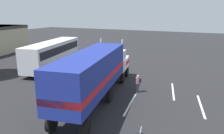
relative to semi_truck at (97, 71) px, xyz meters
name	(u,v)px	position (x,y,z in m)	size (l,w,h in m)	color
ground_plane	(118,79)	(6.03, 0.69, -2.52)	(120.00, 120.00, 0.00)	#232326
lane_stripe_near	(130,104)	(0.37, -2.81, -2.52)	(4.40, 0.16, 0.01)	silver
lane_stripe_mid	(173,91)	(4.68, -5.41, -2.52)	(4.40, 0.16, 0.01)	silver
lane_stripe_far	(201,106)	(2.33, -7.95, -2.52)	(4.40, 0.16, 0.01)	silver
semi_truck	(97,71)	(0.00, 0.00, 0.00)	(14.38, 5.12, 4.50)	silver
person_bystander	(138,83)	(3.11, -2.53, -1.63)	(0.40, 0.48, 1.63)	#2D3347
parked_bus	(53,52)	(6.75, 10.09, -0.46)	(11.29, 4.81, 3.40)	silver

